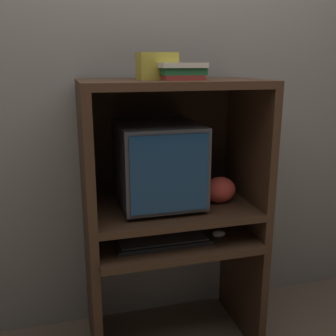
{
  "coord_description": "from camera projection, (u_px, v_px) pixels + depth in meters",
  "views": [
    {
      "loc": [
        -0.52,
        -1.56,
        1.49
      ],
      "look_at": [
        -0.02,
        0.26,
        0.99
      ],
      "focal_mm": 42.0,
      "sensor_mm": 36.0,
      "label": 1
    }
  ],
  "objects": [
    {
      "name": "storage_box",
      "position": [
        157.0,
        66.0,
        1.84
      ],
      "size": [
        0.17,
        0.15,
        0.12
      ],
      "color": "gold",
      "rests_on": "hutch_upper"
    },
    {
      "name": "hutch_upper",
      "position": [
        170.0,
        125.0,
        1.93
      ],
      "size": [
        0.87,
        0.53,
        0.62
      ],
      "color": "#382316",
      "rests_on": "desk_monitor_shelf"
    },
    {
      "name": "keyboard",
      "position": [
        164.0,
        242.0,
        1.91
      ],
      "size": [
        0.46,
        0.15,
        0.03
      ],
      "color": "black",
      "rests_on": "desk_base"
    },
    {
      "name": "mouse",
      "position": [
        219.0,
        234.0,
        1.99
      ],
      "size": [
        0.07,
        0.05,
        0.03
      ],
      "color": "#B7B7B7",
      "rests_on": "desk_base"
    },
    {
      "name": "book_stack",
      "position": [
        182.0,
        71.0,
        1.78
      ],
      "size": [
        0.21,
        0.15,
        0.08
      ],
      "color": "maroon",
      "rests_on": "hutch_upper"
    },
    {
      "name": "wall_back",
      "position": [
        156.0,
        99.0,
        2.18
      ],
      "size": [
        6.0,
        0.06,
        2.6
      ],
      "color": "gray",
      "rests_on": "ground_plane"
    },
    {
      "name": "desk_base",
      "position": [
        173.0,
        275.0,
        2.08
      ],
      "size": [
        0.87,
        0.55,
        0.64
      ],
      "color": "#382316",
      "rests_on": "ground_plane"
    },
    {
      "name": "snack_bag",
      "position": [
        220.0,
        190.0,
        2.02
      ],
      "size": [
        0.17,
        0.12,
        0.14
      ],
      "color": "#BC382D",
      "rests_on": "desk_monitor_shelf"
    },
    {
      "name": "crt_monitor",
      "position": [
        158.0,
        164.0,
        1.96
      ],
      "size": [
        0.4,
        0.44,
        0.42
      ],
      "color": "#333338",
      "rests_on": "desk_monitor_shelf"
    },
    {
      "name": "desk_monitor_shelf",
      "position": [
        172.0,
        211.0,
        2.02
      ],
      "size": [
        0.87,
        0.53,
        0.15
      ],
      "color": "#382316",
      "rests_on": "desk_base"
    }
  ]
}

